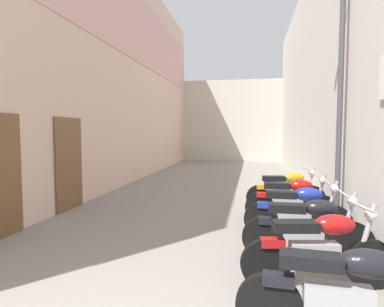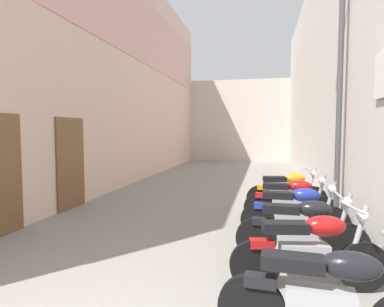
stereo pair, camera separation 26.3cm
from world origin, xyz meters
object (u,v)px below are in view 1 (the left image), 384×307
(motorcycle_sixth, at_px, (286,190))
(street_lamp, at_px, (335,84))
(motorcycle_third, at_px, (307,227))
(motorcycle_nearest, at_px, (345,293))
(motorcycle_fourth, at_px, (298,210))
(motorcycle_second, at_px, (319,248))
(motorcycle_fifth, at_px, (291,199))

(motorcycle_sixth, xyz_separation_m, street_lamp, (0.70, -1.40, 2.24))
(motorcycle_third, bearing_deg, motorcycle_nearest, -90.00)
(motorcycle_fourth, bearing_deg, motorcycle_third, -90.00)
(motorcycle_nearest, height_order, street_lamp, street_lamp)
(motorcycle_second, xyz_separation_m, motorcycle_third, (0.00, 0.86, 0.00))
(motorcycle_third, height_order, motorcycle_sixth, same)
(motorcycle_nearest, distance_m, street_lamp, 4.29)
(motorcycle_second, height_order, street_lamp, street_lamp)
(motorcycle_second, distance_m, motorcycle_sixth, 3.88)
(motorcycle_second, bearing_deg, street_lamp, 74.24)
(motorcycle_sixth, bearing_deg, motorcycle_fourth, -90.00)
(motorcycle_third, bearing_deg, motorcycle_fifth, 90.00)
(motorcycle_second, distance_m, motorcycle_fifth, 2.82)
(motorcycle_nearest, bearing_deg, motorcycle_fourth, 90.00)
(motorcycle_sixth, bearing_deg, street_lamp, -63.38)
(motorcycle_fourth, xyz_separation_m, street_lamp, (0.70, 0.60, 2.24))
(motorcycle_third, distance_m, street_lamp, 2.85)
(motorcycle_nearest, height_order, motorcycle_sixth, same)
(motorcycle_third, relative_size, motorcycle_fourth, 1.00)
(motorcycle_second, relative_size, motorcycle_fourth, 0.99)
(motorcycle_nearest, bearing_deg, motorcycle_third, 90.00)
(motorcycle_third, distance_m, motorcycle_fifth, 1.95)
(motorcycle_fifth, bearing_deg, motorcycle_second, -90.00)
(motorcycle_nearest, bearing_deg, motorcycle_second, 90.01)
(motorcycle_fourth, distance_m, motorcycle_sixth, 1.99)
(motorcycle_third, xyz_separation_m, street_lamp, (0.70, 1.62, 2.24))
(motorcycle_nearest, height_order, motorcycle_third, same)
(motorcycle_nearest, xyz_separation_m, motorcycle_fifth, (0.00, 3.92, 0.00))
(motorcycle_nearest, relative_size, motorcycle_sixth, 1.00)
(motorcycle_second, xyz_separation_m, motorcycle_fifth, (0.00, 2.82, 0.00))
(motorcycle_third, bearing_deg, motorcycle_sixth, 90.00)
(motorcycle_second, relative_size, motorcycle_third, 0.99)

